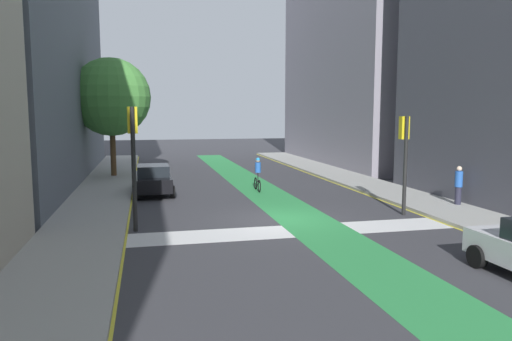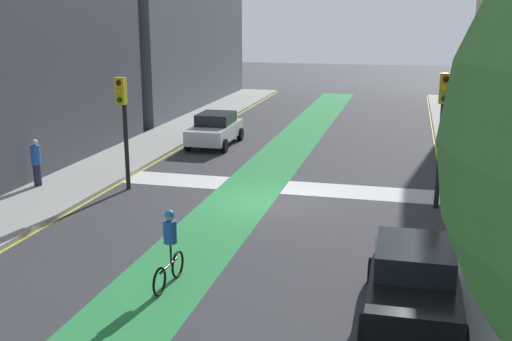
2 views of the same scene
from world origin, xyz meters
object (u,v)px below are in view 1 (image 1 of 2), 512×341
(traffic_signal_near_right, at_px, (404,146))
(cyclist_in_lane, at_px, (258,174))
(traffic_signal_near_left, at_px, (133,145))
(pedestrian_sidewalk_right_a, at_px, (459,185))
(street_tree_near, at_px, (111,97))
(car_black_left_far, at_px, (153,179))

(traffic_signal_near_right, relative_size, cyclist_in_lane, 2.22)
(traffic_signal_near_left, distance_m, pedestrian_sidewalk_right_a, 14.36)
(traffic_signal_near_right, height_order, traffic_signal_near_left, traffic_signal_near_left)
(pedestrian_sidewalk_right_a, bearing_deg, street_tree_near, 138.50)
(car_black_left_far, relative_size, cyclist_in_lane, 2.27)
(cyclist_in_lane, bearing_deg, street_tree_near, 137.05)
(cyclist_in_lane, bearing_deg, traffic_signal_near_right, -57.69)
(car_black_left_far, bearing_deg, traffic_signal_near_right, -36.21)
(traffic_signal_near_right, xyz_separation_m, traffic_signal_near_left, (-10.96, -0.38, 0.24))
(traffic_signal_near_right, xyz_separation_m, pedestrian_sidewalk_right_a, (3.20, 0.74, -1.86))
(car_black_left_far, height_order, pedestrian_sidewalk_right_a, pedestrian_sidewalk_right_a)
(traffic_signal_near_right, bearing_deg, street_tree_near, 130.59)
(traffic_signal_near_left, bearing_deg, pedestrian_sidewalk_right_a, 4.48)
(cyclist_in_lane, distance_m, pedestrian_sidewalk_right_a, 10.16)
(car_black_left_far, xyz_separation_m, pedestrian_sidewalk_right_a, (13.39, -6.72, 0.24))
(car_black_left_far, xyz_separation_m, street_tree_near, (-2.45, 7.30, 4.49))
(traffic_signal_near_left, bearing_deg, cyclist_in_lane, 50.16)
(traffic_signal_near_right, bearing_deg, cyclist_in_lane, 122.31)
(pedestrian_sidewalk_right_a, bearing_deg, cyclist_in_lane, 140.06)
(traffic_signal_near_left, bearing_deg, traffic_signal_near_right, 1.96)
(cyclist_in_lane, distance_m, street_tree_near, 11.82)
(traffic_signal_near_right, relative_size, street_tree_near, 0.54)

